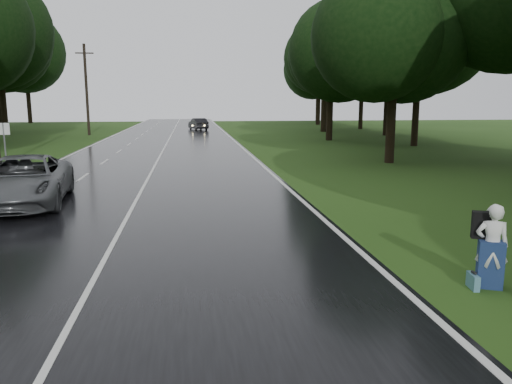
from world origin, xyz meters
The scene contains 13 objects.
ground centered at (0.00, 0.00, 0.00)m, with size 160.00×160.00×0.00m, color #274815.
road centered at (0.00, 20.00, 0.02)m, with size 12.00×140.00×0.04m, color black.
lane_center centered at (0.00, 20.00, 0.04)m, with size 0.12×140.00×0.01m, color silver.
grey_car centered at (-3.68, 8.01, 0.86)m, with size 2.71×5.87×1.63m, color #525558.
far_car centered at (2.95, 52.22, 0.74)m, with size 1.49×4.27×1.41m, color black.
hitchhiker centered at (7.50, -1.10, 0.75)m, with size 0.70×0.68×1.62m.
suitcase centered at (7.17, -1.14, 0.14)m, with size 0.12×0.40×0.29m, color teal.
utility_pole_far centered at (-8.50, 44.42, 0.00)m, with size 1.80×0.28×9.21m, color black, non-canonical shape.
road_sign_b centered at (-7.20, 16.66, 0.00)m, with size 0.58×0.10×2.44m, color white, non-canonical shape.
tree_left_f centered at (-17.63, 47.09, 0.00)m, with size 11.71×11.71×18.30m, color black, non-canonical shape.
tree_right_d centered at (13.28, 17.76, 0.00)m, with size 8.14×8.14×12.72m, color black, non-canonical shape.
tree_right_e centered at (14.42, 34.43, 0.00)m, with size 8.53×8.53×13.33m, color black, non-canonical shape.
tree_right_f centered at (17.34, 47.13, 0.00)m, with size 9.94×9.94×15.52m, color black, non-canonical shape.
Camera 1 is at (1.94, -9.42, 3.49)m, focal length 34.86 mm.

